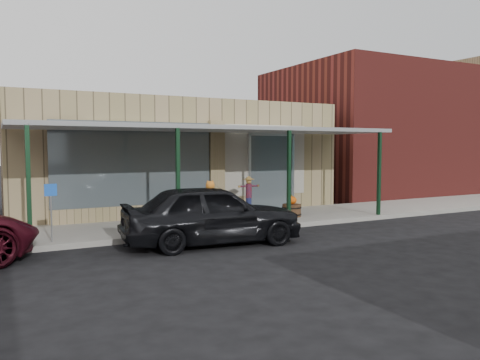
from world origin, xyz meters
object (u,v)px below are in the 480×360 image
handicap_sign (51,205)px  parked_sedan (212,214)px  barrel_scarecrow (249,202)px  barrel_pumpkin (292,209)px

handicap_sign → parked_sedan: 3.95m
barrel_scarecrow → parked_sedan: 4.14m
handicap_sign → parked_sedan: parked_sedan is taller
barrel_scarecrow → parked_sedan: bearing=-116.1°
barrel_pumpkin → parked_sedan: (-3.93, -2.22, 0.37)m
barrel_scarecrow → barrel_pumpkin: (1.17, -0.87, -0.20)m
barrel_scarecrow → handicap_sign: bearing=-150.1°
barrel_scarecrow → handicap_sign: (-6.42, -1.63, 0.46)m
barrel_scarecrow → parked_sedan: size_ratio=0.29×
handicap_sign → parked_sedan: bearing=-28.0°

